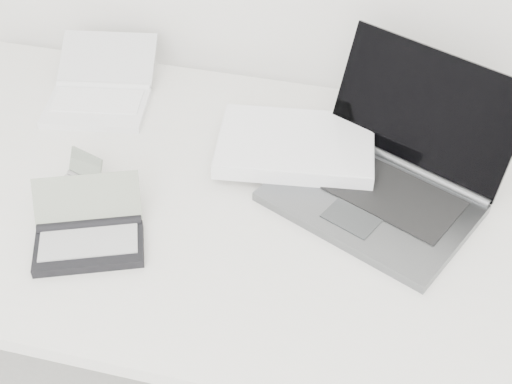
% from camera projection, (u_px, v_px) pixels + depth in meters
% --- Properties ---
extents(desk, '(1.60, 0.80, 0.73)m').
position_uv_depth(desk, '(276.00, 222.00, 1.36)').
color(desk, white).
rests_on(desk, ground).
extents(laptop_large, '(0.58, 0.45, 0.23)m').
position_uv_depth(laptop_large, '(347.00, 162.00, 1.36)').
color(laptop_large, slate).
rests_on(laptop_large, desk).
extents(netbook_open_white, '(0.26, 0.30, 0.08)m').
position_uv_depth(netbook_open_white, '(100.00, 93.00, 1.56)').
color(netbook_open_white, white).
rests_on(netbook_open_white, desk).
extents(pda_silver, '(0.10, 0.10, 0.06)m').
position_uv_depth(pda_silver, '(77.00, 183.00, 1.35)').
color(pda_silver, '#B5B6BA').
rests_on(pda_silver, desk).
extents(palmtop_charcoal, '(0.23, 0.22, 0.09)m').
position_uv_depth(palmtop_charcoal, '(89.00, 235.00, 1.24)').
color(palmtop_charcoal, black).
rests_on(palmtop_charcoal, desk).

